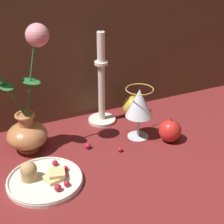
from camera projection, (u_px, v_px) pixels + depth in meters
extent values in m
plane|color=maroon|center=(107.00, 147.00, 1.14)|extent=(2.40, 2.40, 0.00)
cylinder|color=#B77042|center=(29.00, 148.00, 1.12)|extent=(0.06, 0.06, 0.01)
ellipsoid|color=#B77042|center=(27.00, 135.00, 1.10)|extent=(0.12, 0.12, 0.08)
cylinder|color=#B77042|center=(26.00, 122.00, 1.08)|extent=(0.04, 0.04, 0.04)
torus|color=#B77042|center=(25.00, 115.00, 1.07)|extent=(0.06, 0.06, 0.01)
cylinder|color=#23662D|center=(4.00, 83.00, 1.01)|extent=(0.09, 0.01, 0.22)
ellipsoid|color=#23662D|center=(6.00, 86.00, 1.02)|extent=(0.04, 0.07, 0.00)
cylinder|color=#23662D|center=(31.00, 77.00, 1.02)|extent=(0.06, 0.02, 0.23)
ellipsoid|color=#23662D|center=(30.00, 81.00, 1.03)|extent=(0.07, 0.08, 0.00)
sphere|color=pink|center=(37.00, 35.00, 0.97)|extent=(0.06, 0.06, 0.06)
cylinder|color=silver|center=(45.00, 181.00, 0.98)|extent=(0.20, 0.20, 0.01)
torus|color=silver|center=(45.00, 179.00, 0.98)|extent=(0.20, 0.20, 0.01)
cylinder|color=tan|center=(29.00, 174.00, 0.97)|extent=(0.04, 0.04, 0.03)
sphere|color=tan|center=(28.00, 170.00, 0.97)|extent=(0.04, 0.04, 0.04)
cube|color=#DBBC7A|center=(53.00, 178.00, 0.98)|extent=(0.05, 0.05, 0.01)
cube|color=#DBBC7A|center=(57.00, 173.00, 0.98)|extent=(0.05, 0.05, 0.01)
sphere|color=#AD192D|center=(58.00, 188.00, 0.94)|extent=(0.02, 0.02, 0.02)
sphere|color=#AD192D|center=(67.00, 183.00, 0.95)|extent=(0.02, 0.02, 0.02)
sphere|color=#AD192D|center=(65.00, 174.00, 0.99)|extent=(0.01, 0.01, 0.01)
sphere|color=#AD192D|center=(65.00, 168.00, 1.01)|extent=(0.01, 0.01, 0.01)
sphere|color=#AD192D|center=(55.00, 163.00, 1.03)|extent=(0.02, 0.02, 0.02)
cylinder|color=silver|center=(138.00, 136.00, 1.19)|extent=(0.07, 0.07, 0.00)
cylinder|color=silver|center=(138.00, 126.00, 1.17)|extent=(0.01, 0.01, 0.07)
cone|color=silver|center=(139.00, 103.00, 1.14)|extent=(0.08, 0.08, 0.09)
cone|color=gold|center=(139.00, 107.00, 1.14)|extent=(0.07, 0.07, 0.06)
torus|color=gold|center=(140.00, 89.00, 1.12)|extent=(0.08, 0.08, 0.00)
cylinder|color=silver|center=(102.00, 120.00, 1.28)|extent=(0.09, 0.09, 0.01)
cylinder|color=silver|center=(102.00, 92.00, 1.23)|extent=(0.02, 0.02, 0.20)
cylinder|color=silver|center=(101.00, 63.00, 1.18)|extent=(0.04, 0.04, 0.01)
cylinder|color=white|center=(101.00, 47.00, 1.16)|extent=(0.03, 0.03, 0.10)
cylinder|color=black|center=(101.00, 30.00, 1.14)|extent=(0.00, 0.00, 0.01)
sphere|color=red|center=(170.00, 131.00, 1.15)|extent=(0.07, 0.07, 0.07)
cylinder|color=#4C3319|center=(171.00, 119.00, 1.13)|extent=(0.00, 0.00, 0.01)
sphere|color=#B2932D|center=(134.00, 107.00, 1.29)|extent=(0.08, 0.08, 0.08)
cylinder|color=#4C3319|center=(134.00, 95.00, 1.27)|extent=(0.00, 0.00, 0.01)
sphere|color=#AD192D|center=(120.00, 150.00, 1.11)|extent=(0.01, 0.01, 0.01)
sphere|color=#AD192D|center=(164.00, 127.00, 1.23)|extent=(0.01, 0.01, 0.01)
sphere|color=#AD192D|center=(88.00, 146.00, 1.13)|extent=(0.02, 0.02, 0.02)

